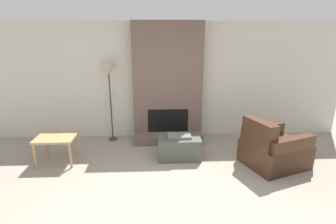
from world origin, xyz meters
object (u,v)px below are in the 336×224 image
object	(u,v)px
side_table	(56,140)
floor_lamp_left	(109,73)
ottoman	(179,147)
armchair	(272,151)

from	to	relation	value
side_table	floor_lamp_left	size ratio (longest dim) A/B	0.41
floor_lamp_left	ottoman	bearing A→B (deg)	-34.39
side_table	floor_lamp_left	xyz separation A→B (m)	(0.86, 1.05, 1.07)
side_table	floor_lamp_left	distance (m)	1.73
armchair	floor_lamp_left	world-z (taller)	floor_lamp_left
ottoman	floor_lamp_left	bearing A→B (deg)	145.61
ottoman	armchair	bearing A→B (deg)	-13.25
armchair	floor_lamp_left	xyz separation A→B (m)	(-3.10, 1.38, 1.22)
armchair	side_table	distance (m)	3.97
armchair	side_table	xyz separation A→B (m)	(-3.96, 0.32, 0.15)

